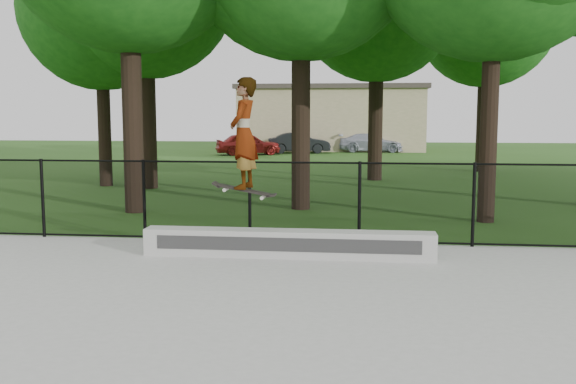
% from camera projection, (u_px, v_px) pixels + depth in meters
% --- Properties ---
extents(ground, '(100.00, 100.00, 0.00)m').
position_uv_depth(ground, '(355.00, 381.00, 5.79)').
color(ground, '#254B15').
rests_on(ground, ground).
extents(concrete_slab, '(14.00, 12.00, 0.06)m').
position_uv_depth(concrete_slab, '(355.00, 378.00, 5.79)').
color(concrete_slab, '#9FA09A').
rests_on(concrete_slab, ground).
extents(grind_ledge, '(4.78, 0.40, 0.45)m').
position_uv_depth(grind_ledge, '(288.00, 244.00, 10.53)').
color(grind_ledge, '#ACACA7').
rests_on(grind_ledge, concrete_slab).
extents(car_a, '(4.06, 2.72, 1.29)m').
position_uv_depth(car_a, '(248.00, 144.00, 37.76)').
color(car_a, maroon).
rests_on(car_a, ground).
extents(car_b, '(3.63, 1.88, 1.26)m').
position_uv_depth(car_b, '(299.00, 143.00, 39.40)').
color(car_b, black).
rests_on(car_b, ground).
extents(car_c, '(3.83, 1.79, 1.19)m').
position_uv_depth(car_c, '(371.00, 143.00, 40.53)').
color(car_c, '#ABAEC2').
rests_on(car_c, ground).
extents(skater_airborne, '(0.83, 0.68, 1.92)m').
position_uv_depth(skater_airborne, '(244.00, 135.00, 10.12)').
color(skater_airborne, black).
rests_on(skater_airborne, ground).
extents(chainlink_fence, '(16.06, 0.06, 1.50)m').
position_uv_depth(chainlink_fence, '(359.00, 203.00, 11.51)').
color(chainlink_fence, black).
rests_on(chainlink_fence, concrete_slab).
extents(distant_building, '(12.40, 6.40, 4.30)m').
position_uv_depth(distant_building, '(332.00, 117.00, 43.23)').
color(distant_building, '#CDB490').
rests_on(distant_building, ground).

